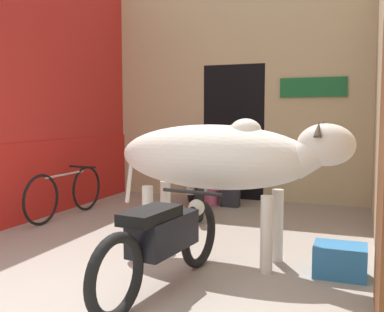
{
  "coord_description": "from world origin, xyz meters",
  "views": [
    {
      "loc": [
        1.95,
        -2.33,
        1.39
      ],
      "look_at": [
        0.24,
        2.18,
        0.95
      ],
      "focal_mm": 42.0,
      "sensor_mm": 36.0,
      "label": 1
    }
  ],
  "objects_px": {
    "cow": "(220,158)",
    "motorcycle_near": "(163,239)",
    "plastic_stool": "(211,188)",
    "motorcycle_far": "(194,184)",
    "shopkeeper_seated": "(232,162)",
    "bicycle": "(66,193)",
    "crate": "(340,260)"
  },
  "relations": [
    {
      "from": "cow",
      "to": "motorcycle_near",
      "type": "relative_size",
      "value": 1.27
    },
    {
      "from": "plastic_stool",
      "to": "motorcycle_far",
      "type": "bearing_deg",
      "value": -96.67
    },
    {
      "from": "motorcycle_far",
      "to": "shopkeeper_seated",
      "type": "height_order",
      "value": "shopkeeper_seated"
    },
    {
      "from": "motorcycle_near",
      "to": "shopkeeper_seated",
      "type": "distance_m",
      "value": 3.49
    },
    {
      "from": "bicycle",
      "to": "plastic_stool",
      "type": "height_order",
      "value": "bicycle"
    },
    {
      "from": "bicycle",
      "to": "crate",
      "type": "xyz_separation_m",
      "value": [
        3.62,
        -1.06,
        -0.2
      ]
    },
    {
      "from": "cow",
      "to": "motorcycle_near",
      "type": "height_order",
      "value": "cow"
    },
    {
      "from": "shopkeeper_seated",
      "to": "cow",
      "type": "bearing_deg",
      "value": -76.95
    },
    {
      "from": "motorcycle_far",
      "to": "shopkeeper_seated",
      "type": "distance_m",
      "value": 0.77
    },
    {
      "from": "cow",
      "to": "bicycle",
      "type": "xyz_separation_m",
      "value": [
        -2.51,
        0.97,
        -0.65
      ]
    },
    {
      "from": "plastic_stool",
      "to": "motorcycle_near",
      "type": "bearing_deg",
      "value": -77.88
    },
    {
      "from": "motorcycle_near",
      "to": "bicycle",
      "type": "xyz_separation_m",
      "value": [
        -2.31,
        1.87,
        -0.08
      ]
    },
    {
      "from": "cow",
      "to": "bicycle",
      "type": "distance_m",
      "value": 2.77
    },
    {
      "from": "motorcycle_far",
      "to": "bicycle",
      "type": "distance_m",
      "value": 1.8
    },
    {
      "from": "crate",
      "to": "cow",
      "type": "bearing_deg",
      "value": 175.52
    },
    {
      "from": "cow",
      "to": "shopkeeper_seated",
      "type": "bearing_deg",
      "value": 103.05
    },
    {
      "from": "motorcycle_near",
      "to": "bicycle",
      "type": "bearing_deg",
      "value": 141.0
    },
    {
      "from": "cow",
      "to": "motorcycle_near",
      "type": "distance_m",
      "value": 1.08
    },
    {
      "from": "shopkeeper_seated",
      "to": "plastic_stool",
      "type": "xyz_separation_m",
      "value": [
        -0.33,
        -0.04,
        -0.41
      ]
    },
    {
      "from": "cow",
      "to": "motorcycle_far",
      "type": "height_order",
      "value": "cow"
    },
    {
      "from": "shopkeeper_seated",
      "to": "crate",
      "type": "distance_m",
      "value": 3.19
    },
    {
      "from": "motorcycle_near",
      "to": "crate",
      "type": "xyz_separation_m",
      "value": [
        1.31,
        0.81,
        -0.27
      ]
    },
    {
      "from": "shopkeeper_seated",
      "to": "motorcycle_far",
      "type": "bearing_deg",
      "value": -123.24
    },
    {
      "from": "bicycle",
      "to": "plastic_stool",
      "type": "distance_m",
      "value": 2.21
    },
    {
      "from": "cow",
      "to": "crate",
      "type": "distance_m",
      "value": 1.4
    },
    {
      "from": "motorcycle_far",
      "to": "plastic_stool",
      "type": "distance_m",
      "value": 0.58
    },
    {
      "from": "motorcycle_far",
      "to": "bicycle",
      "type": "height_order",
      "value": "motorcycle_far"
    },
    {
      "from": "plastic_stool",
      "to": "crate",
      "type": "relative_size",
      "value": 1.09
    },
    {
      "from": "cow",
      "to": "bicycle",
      "type": "bearing_deg",
      "value": 158.78
    },
    {
      "from": "motorcycle_near",
      "to": "shopkeeper_seated",
      "type": "height_order",
      "value": "shopkeeper_seated"
    },
    {
      "from": "shopkeeper_seated",
      "to": "crate",
      "type": "relative_size",
      "value": 2.86
    },
    {
      "from": "motorcycle_near",
      "to": "plastic_stool",
      "type": "height_order",
      "value": "motorcycle_near"
    }
  ]
}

